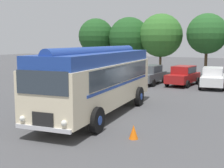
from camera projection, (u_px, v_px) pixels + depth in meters
The scene contains 11 objects.
ground_plane at pixel (106, 119), 15.15m from camera, with size 120.00×120.00×0.00m, color #474749.
vintage_bus at pixel (98, 78), 15.89m from camera, with size 3.57×10.30×3.49m.
car_near_left at pixel (122, 73), 28.63m from camera, with size 2.01×4.22×1.66m.
car_mid_left at pixel (150, 75), 27.37m from camera, with size 2.05×4.24×1.66m.
car_mid_right at pixel (183, 76), 26.58m from camera, with size 2.28×4.35×1.66m.
car_far_right at pixel (213, 78), 25.09m from camera, with size 2.35×4.38×1.66m.
tree_far_left at pixel (95, 36), 36.78m from camera, with size 4.13×4.13×6.42m.
tree_left_of_centre at pixel (129, 38), 35.35m from camera, with size 4.63×4.63×6.46m.
tree_centre at pixel (161, 36), 33.76m from camera, with size 4.68×4.68×6.72m.
tree_right_of_centre at pixel (208, 34), 31.33m from camera, with size 4.06×4.06×6.54m.
traffic_cone at pixel (134, 132), 12.04m from camera, with size 0.36×0.36×0.55m, color orange.
Camera 1 is at (7.06, -12.99, 3.76)m, focal length 50.00 mm.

